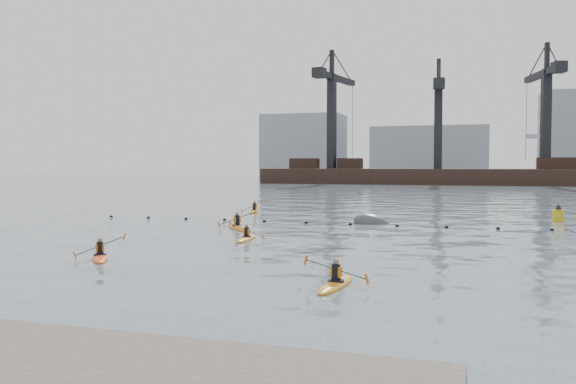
% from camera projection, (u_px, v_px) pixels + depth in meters
% --- Properties ---
extents(ground, '(400.00, 400.00, 0.00)m').
position_uv_depth(ground, '(160.00, 293.00, 18.28)').
color(ground, '#3A4654').
rests_on(ground, ground).
extents(float_line, '(33.24, 0.73, 0.24)m').
position_uv_depth(float_line, '(329.00, 223.00, 39.84)').
color(float_line, black).
rests_on(float_line, ground).
extents(barge_pier, '(72.00, 19.30, 29.50)m').
position_uv_depth(barge_pier, '(436.00, 175.00, 122.77)').
color(barge_pier, black).
rests_on(barge_pier, ground).
extents(skyline, '(141.00, 28.00, 22.00)m').
position_uv_depth(skyline, '(458.00, 145.00, 159.95)').
color(skyline, gray).
rests_on(skyline, ground).
extents(kayaker_0, '(2.26, 2.88, 1.15)m').
position_uv_depth(kayaker_0, '(100.00, 256.00, 25.06)').
color(kayaker_0, '#F14F16').
rests_on(kayaker_0, ground).
extents(kayaker_1, '(2.15, 3.20, 1.08)m').
position_uv_depth(kayaker_1, '(336.00, 283.00, 19.34)').
color(kayaker_1, orange).
rests_on(kayaker_1, ground).
extents(kayaker_2, '(2.75, 3.27, 1.30)m').
position_uv_depth(kayaker_2, '(237.00, 227.00, 36.99)').
color(kayaker_2, orange).
rests_on(kayaker_2, ground).
extents(kayaker_3, '(1.97, 2.89, 1.06)m').
position_uv_depth(kayaker_3, '(247.00, 238.00, 31.45)').
color(kayaker_3, orange).
rests_on(kayaker_3, ground).
extents(kayaker_5, '(2.30, 3.39, 1.34)m').
position_uv_depth(kayaker_5, '(255.00, 211.00, 49.56)').
color(kayaker_5, gold).
rests_on(kayaker_5, ground).
extents(mooring_buoy, '(2.80, 1.74, 1.71)m').
position_uv_depth(mooring_buoy, '(372.00, 223.00, 40.16)').
color(mooring_buoy, '#3F4144').
rests_on(mooring_buoy, ground).
extents(nav_buoy, '(0.76, 0.76, 1.38)m').
position_uv_depth(nav_buoy, '(558.00, 215.00, 41.60)').
color(nav_buoy, gold).
rests_on(nav_buoy, ground).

